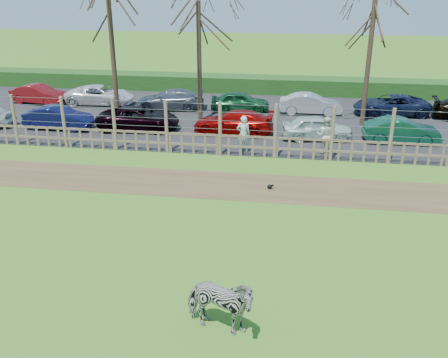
# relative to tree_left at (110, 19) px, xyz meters

# --- Properties ---
(ground) EXTENTS (120.00, 120.00, 0.00)m
(ground) POSITION_rel_tree_left_xyz_m (6.50, -12.50, -5.62)
(ground) COLOR #679C3F
(ground) RESTS_ON ground
(dirt_strip) EXTENTS (34.00, 2.80, 0.01)m
(dirt_strip) POSITION_rel_tree_left_xyz_m (6.50, -8.00, -5.61)
(dirt_strip) COLOR brown
(dirt_strip) RESTS_ON ground
(asphalt) EXTENTS (44.00, 13.00, 0.04)m
(asphalt) POSITION_rel_tree_left_xyz_m (6.50, 2.00, -5.60)
(asphalt) COLOR #232326
(asphalt) RESTS_ON ground
(hedge) EXTENTS (46.00, 2.00, 1.10)m
(hedge) POSITION_rel_tree_left_xyz_m (6.50, 9.00, -5.07)
(hedge) COLOR #1E4716
(hedge) RESTS_ON ground
(fence) EXTENTS (30.16, 0.16, 2.50)m
(fence) POSITION_rel_tree_left_xyz_m (6.50, -4.50, -4.81)
(fence) COLOR brown
(fence) RESTS_ON ground
(tree_left) EXTENTS (4.80, 4.80, 7.88)m
(tree_left) POSITION_rel_tree_left_xyz_m (0.00, 0.00, 0.00)
(tree_left) COLOR #3D2B1E
(tree_left) RESTS_ON ground
(tree_mid) EXTENTS (4.80, 4.80, 6.83)m
(tree_mid) POSITION_rel_tree_left_xyz_m (4.50, 1.00, -0.75)
(tree_mid) COLOR #3D2B1E
(tree_mid) RESTS_ON ground
(tree_right) EXTENTS (4.80, 4.80, 7.35)m
(tree_right) POSITION_rel_tree_left_xyz_m (13.50, 1.50, -0.37)
(tree_right) COLOR #3D2B1E
(tree_right) RESTS_ON ground
(zebra) EXTENTS (1.90, 1.18, 1.49)m
(zebra) POSITION_rel_tree_left_xyz_m (8.38, -16.65, -4.87)
(zebra) COLOR gray
(zebra) RESTS_ON ground
(visitor_a) EXTENTS (0.70, 0.53, 1.72)m
(visitor_a) POSITION_rel_tree_left_xyz_m (7.51, -3.98, -4.71)
(visitor_a) COLOR silver
(visitor_a) RESTS_ON asphalt
(visitor_b) EXTENTS (0.86, 0.68, 1.72)m
(visitor_b) POSITION_rel_tree_left_xyz_m (11.27, -3.61, -4.71)
(visitor_b) COLOR beige
(visitor_b) RESTS_ON asphalt
(crow) EXTENTS (0.25, 0.18, 0.20)m
(crow) POSITION_rel_tree_left_xyz_m (9.02, -8.10, -5.52)
(crow) COLOR black
(crow) RESTS_ON ground
(car_1) EXTENTS (3.67, 1.34, 1.20)m
(car_1) POSITION_rel_tree_left_xyz_m (-2.69, -1.68, -4.98)
(car_1) COLOR #0F1346
(car_1) RESTS_ON asphalt
(car_2) EXTENTS (4.44, 2.27, 1.20)m
(car_2) POSITION_rel_tree_left_xyz_m (1.58, -1.19, -4.98)
(car_2) COLOR black
(car_2) RESTS_ON asphalt
(car_3) EXTENTS (4.18, 1.79, 1.20)m
(car_3) POSITION_rel_tree_left_xyz_m (6.68, -1.17, -4.98)
(car_3) COLOR #940604
(car_3) RESTS_ON asphalt
(car_4) EXTENTS (3.67, 1.83, 1.20)m
(car_4) POSITION_rel_tree_left_xyz_m (10.94, -1.52, -4.98)
(car_4) COLOR silver
(car_4) RESTS_ON asphalt
(car_5) EXTENTS (3.69, 1.40, 1.20)m
(car_5) POSITION_rel_tree_left_xyz_m (15.04, -1.43, -4.98)
(car_5) COLOR #114F37
(car_5) RESTS_ON asphalt
(car_7) EXTENTS (3.78, 1.76, 1.20)m
(car_7) POSITION_rel_tree_left_xyz_m (-6.50, 3.47, -4.98)
(car_7) COLOR maroon
(car_7) RESTS_ON asphalt
(car_8) EXTENTS (4.41, 2.19, 1.20)m
(car_8) POSITION_rel_tree_left_xyz_m (-2.52, 3.84, -4.98)
(car_8) COLOR white
(car_8) RESTS_ON asphalt
(car_9) EXTENTS (4.32, 2.22, 1.20)m
(car_9) POSITION_rel_tree_left_xyz_m (2.17, 3.32, -4.98)
(car_9) COLOR #4C5662
(car_9) RESTS_ON asphalt
(car_10) EXTENTS (3.64, 1.73, 1.20)m
(car_10) POSITION_rel_tree_left_xyz_m (6.48, 3.43, -4.98)
(car_10) COLOR #17572D
(car_10) RESTS_ON asphalt
(car_11) EXTENTS (3.67, 1.35, 1.20)m
(car_11) POSITION_rel_tree_left_xyz_m (10.68, 3.43, -4.98)
(car_11) COLOR silver
(car_11) RESTS_ON asphalt
(car_12) EXTENTS (4.54, 2.53, 1.20)m
(car_12) POSITION_rel_tree_left_xyz_m (15.36, 3.85, -4.98)
(car_12) COLOR #171F3D
(car_12) RESTS_ON asphalt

